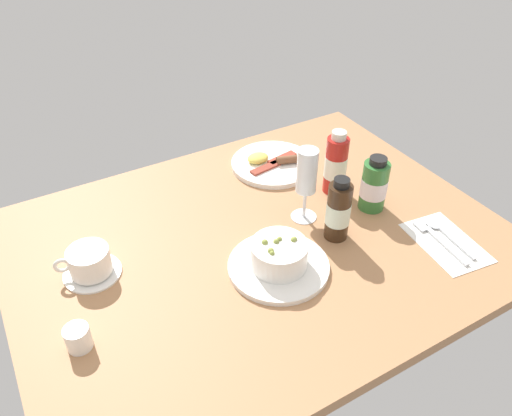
{
  "coord_description": "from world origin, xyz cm",
  "views": [
    {
      "loc": [
        -44.81,
        -76.11,
        76.53
      ],
      "look_at": [
        -0.15,
        1.19,
        8.05
      ],
      "focal_mm": 35.52,
      "sensor_mm": 36.0,
      "label": 1
    }
  ],
  "objects": [
    {
      "name": "ground_plane",
      "position": [
        0.0,
        0.0,
        -1.5
      ],
      "size": [
        110.0,
        84.0,
        3.0
      ],
      "primitive_type": "cube",
      "color": "#A8754C"
    },
    {
      "name": "cutlery_setting",
      "position": [
        36.17,
        -22.29,
        0.25
      ],
      "size": [
        14.57,
        20.62,
        0.9
      ],
      "color": "white",
      "rests_on": "ground_plane"
    },
    {
      "name": "sauce_bottle_green",
      "position": [
        30.07,
        -3.57,
        6.51
      ],
      "size": [
        6.47,
        6.47,
        14.29
      ],
      "color": "#337233",
      "rests_on": "ground_plane"
    },
    {
      "name": "breakfast_plate",
      "position": [
        18.66,
        24.69,
        0.94
      ],
      "size": [
        23.08,
        23.08,
        3.7
      ],
      "color": "white",
      "rests_on": "ground_plane"
    },
    {
      "name": "porridge_bowl",
      "position": [
        -1.39,
        -10.59,
        3.05
      ],
      "size": [
        21.83,
        21.83,
        7.64
      ],
      "color": "white",
      "rests_on": "ground_plane"
    },
    {
      "name": "wine_glass",
      "position": [
        13.37,
        1.45,
        12.21
      ],
      "size": [
        6.27,
        6.27,
        18.75
      ],
      "color": "white",
      "rests_on": "ground_plane"
    },
    {
      "name": "sauce_bottle_brown",
      "position": [
        15.75,
        -8.05,
        7.23
      ],
      "size": [
        5.54,
        5.54,
        15.82
      ],
      "color": "#382314",
      "rests_on": "ground_plane"
    },
    {
      "name": "coffee_cup",
      "position": [
        -36.53,
        7.8,
        3.21
      ],
      "size": [
        13.22,
        12.2,
        6.49
      ],
      "color": "white",
      "rests_on": "ground_plane"
    },
    {
      "name": "sauce_bottle_red",
      "position": [
        26.32,
        6.91,
        7.86
      ],
      "size": [
        5.69,
        5.69,
        17.19
      ],
      "color": "#B21E19",
      "rests_on": "ground_plane"
    },
    {
      "name": "creamer_jug",
      "position": [
        -43.49,
        -9.74,
        2.47
      ],
      "size": [
        5.61,
        4.64,
        5.36
      ],
      "color": "white",
      "rests_on": "ground_plane"
    }
  ]
}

